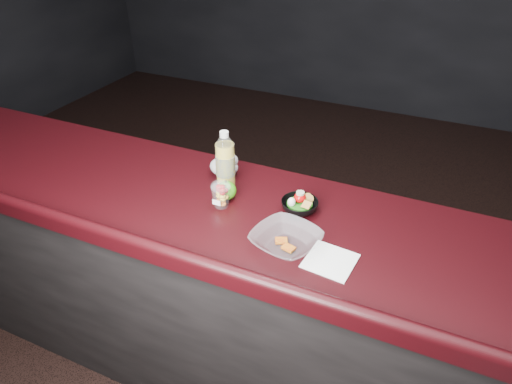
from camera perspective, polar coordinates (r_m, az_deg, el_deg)
room_shell at (r=1.20m, az=-6.42°, el=21.89°), size 8.00×8.00×8.00m
counter at (r=2.12m, az=-0.03°, el=-13.90°), size 4.06×0.71×1.02m
lemonade_bottle at (r=1.91m, az=-3.85°, el=3.64°), size 0.08×0.08×0.25m
fruit_cup at (r=1.79m, az=-4.40°, el=-0.20°), size 0.08×0.08×0.11m
green_apple at (r=1.85m, az=-3.74°, el=0.19°), size 0.08×0.08×0.09m
plastic_bag at (r=2.01m, az=-3.90°, el=3.27°), size 0.13×0.11×0.09m
snack_bowl at (r=1.79m, az=5.44°, el=-1.60°), size 0.17×0.17×0.08m
takeout_bowl at (r=1.61m, az=3.76°, el=-6.07°), size 0.29×0.29×0.06m
paper_napkin at (r=1.58m, az=9.27°, el=-8.48°), size 0.18×0.18×0.00m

